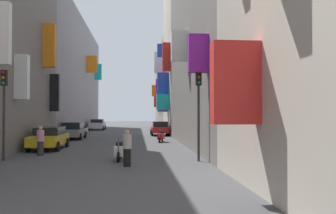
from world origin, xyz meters
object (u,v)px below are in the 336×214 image
(parked_car_silver, at_px, (97,124))
(pedestrian_crossing, at_px, (40,141))
(parked_car_red, at_px, (160,128))
(parked_car_yellow, at_px, (49,137))
(scooter_red, at_px, (161,136))
(scooter_white, at_px, (119,151))
(pedestrian_near_left, at_px, (127,148))
(parked_car_grey, at_px, (73,130))
(traffic_light_near_corner, at_px, (199,99))
(scooter_silver, at_px, (85,130))
(traffic_light_far_corner, at_px, (4,99))

(parked_car_silver, bearing_deg, pedestrian_crossing, -89.59)
(parked_car_red, height_order, parked_car_yellow, parked_car_red)
(parked_car_red, height_order, scooter_red, parked_car_red)
(scooter_white, xyz_separation_m, pedestrian_near_left, (0.42, -2.01, 0.31))
(parked_car_grey, distance_m, scooter_red, 8.58)
(traffic_light_near_corner, bearing_deg, pedestrian_crossing, 159.80)
(parked_car_yellow, relative_size, scooter_silver, 2.36)
(parked_car_yellow, bearing_deg, scooter_silver, 90.43)
(scooter_white, bearing_deg, parked_car_red, 80.65)
(pedestrian_near_left, bearing_deg, parked_car_silver, 98.16)
(parked_car_red, bearing_deg, scooter_red, -93.13)
(parked_car_red, relative_size, scooter_red, 2.07)
(scooter_white, height_order, pedestrian_crossing, pedestrian_crossing)
(parked_car_red, distance_m, scooter_silver, 8.57)
(parked_car_red, xyz_separation_m, parked_car_yellow, (-7.85, -13.69, -0.01))
(parked_car_yellow, xyz_separation_m, scooter_silver, (-0.13, 16.81, -0.27))
(parked_car_red, height_order, parked_car_grey, parked_car_grey)
(scooter_silver, relative_size, pedestrian_crossing, 1.19)
(parked_car_yellow, height_order, pedestrian_crossing, pedestrian_crossing)
(traffic_light_near_corner, bearing_deg, traffic_light_far_corner, 174.60)
(parked_car_grey, bearing_deg, scooter_silver, 89.89)
(pedestrian_near_left, bearing_deg, scooter_red, 79.77)
(parked_car_silver, bearing_deg, parked_car_red, -58.91)
(scooter_silver, distance_m, traffic_light_far_corner, 22.52)
(parked_car_yellow, height_order, parked_car_silver, parked_car_silver)
(parked_car_yellow, bearing_deg, pedestrian_crossing, -83.99)
(scooter_red, distance_m, pedestrian_crossing, 11.00)
(parked_car_red, height_order, scooter_white, parked_car_red)
(pedestrian_near_left, relative_size, traffic_light_far_corner, 0.36)
(parked_car_red, bearing_deg, parked_car_yellow, -119.84)
(pedestrian_crossing, distance_m, traffic_light_far_corner, 3.21)
(parked_car_grey, distance_m, pedestrian_crossing, 12.60)
(parked_car_silver, bearing_deg, traffic_light_near_corner, -75.96)
(parked_car_red, height_order, traffic_light_far_corner, traffic_light_far_corner)
(parked_car_silver, height_order, scooter_silver, parked_car_silver)
(parked_car_yellow, xyz_separation_m, traffic_light_far_corner, (-0.79, -5.57, 2.20))
(parked_car_silver, distance_m, pedestrian_crossing, 29.95)
(parked_car_red, xyz_separation_m, pedestrian_near_left, (-2.78, -21.50, 0.02))
(pedestrian_crossing, bearing_deg, parked_car_grey, 92.32)
(parked_car_yellow, height_order, scooter_silver, parked_car_yellow)
(pedestrian_crossing, bearing_deg, traffic_light_near_corner, -20.20)
(pedestrian_crossing, xyz_separation_m, traffic_light_far_corner, (-1.16, -2.08, 2.15))
(traffic_light_near_corner, bearing_deg, parked_car_grey, 118.75)
(scooter_red, height_order, traffic_light_far_corner, traffic_light_far_corner)
(scooter_silver, bearing_deg, parked_car_silver, 88.33)
(parked_car_red, bearing_deg, pedestrian_crossing, -113.55)
(scooter_silver, bearing_deg, scooter_white, -78.08)
(pedestrian_near_left, distance_m, traffic_light_near_corner, 4.19)
(scooter_white, bearing_deg, parked_car_yellow, 128.70)
(pedestrian_near_left, bearing_deg, parked_car_grey, 107.14)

